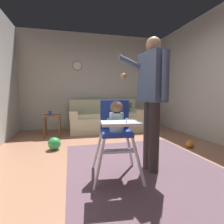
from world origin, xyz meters
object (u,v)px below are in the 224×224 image
object	(u,v)px
couch	(105,119)
toy_ball_second	(54,144)
adult_standing	(152,97)
wall_clock	(77,66)
side_table	(52,121)
toy_ball	(190,144)
high_chair	(116,124)
sippy_cup	(50,113)

from	to	relation	value
couch	toy_ball_second	xyz separation A→B (m)	(-1.25, -1.45, -0.22)
adult_standing	couch	bearing A→B (deg)	-96.75
adult_standing	toy_ball_second	distance (m)	1.99
adult_standing	wall_clock	bearing A→B (deg)	-84.14
couch	side_table	world-z (taller)	couch
side_table	toy_ball	bearing A→B (deg)	-31.07
couch	high_chair	world-z (taller)	high_chair
high_chair	couch	bearing A→B (deg)	177.47
adult_standing	sippy_cup	xyz separation A→B (m)	(-1.50, 2.29, -0.42)
side_table	sippy_cup	distance (m)	0.20
toy_ball	side_table	size ratio (longest dim) A/B	0.29
adult_standing	high_chair	bearing A→B (deg)	-0.55
couch	toy_ball_second	bearing A→B (deg)	-40.73
adult_standing	toy_ball_second	world-z (taller)	adult_standing
toy_ball	wall_clock	size ratio (longest dim) A/B	0.56
toy_ball_second	high_chair	bearing A→B (deg)	-56.75
high_chair	wall_clock	xyz separation A→B (m)	(-0.30, 3.19, 1.17)
toy_ball	wall_clock	bearing A→B (deg)	129.06
sippy_cup	side_table	bearing A→B (deg)	-0.00
side_table	wall_clock	distance (m)	1.80
high_chair	side_table	distance (m)	2.56
high_chair	toy_ball_second	bearing A→B (deg)	-140.51
toy_ball	toy_ball_second	world-z (taller)	toy_ball_second
couch	sippy_cup	world-z (taller)	couch
toy_ball	side_table	bearing A→B (deg)	148.93
toy_ball_second	side_table	world-z (taller)	side_table
adult_standing	wall_clock	xyz separation A→B (m)	(-0.80, 3.13, 0.84)
high_chair	toy_ball_second	xyz separation A→B (m)	(-0.83, 1.27, -0.54)
couch	high_chair	distance (m)	2.77
adult_standing	side_table	bearing A→B (deg)	-65.98
toy_ball_second	side_table	xyz separation A→B (m)	(-0.13, 1.09, 0.27)
sippy_cup	wall_clock	world-z (taller)	wall_clock
high_chair	sippy_cup	size ratio (longest dim) A/B	9.49
adult_standing	toy_ball_second	bearing A→B (deg)	-50.50
toy_ball_second	sippy_cup	size ratio (longest dim) A/B	2.29
sippy_cup	adult_standing	bearing A→B (deg)	-56.72
high_chair	adult_standing	size ratio (longest dim) A/B	0.55
sippy_cup	high_chair	bearing A→B (deg)	-66.90
side_table	wall_clock	xyz separation A→B (m)	(0.66, 0.84, 1.45)
sippy_cup	wall_clock	xyz separation A→B (m)	(0.71, 0.84, 1.26)
high_chair	adult_standing	distance (m)	0.60
high_chair	sippy_cup	world-z (taller)	high_chair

